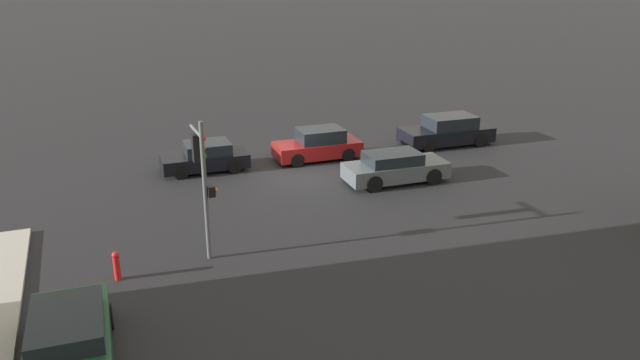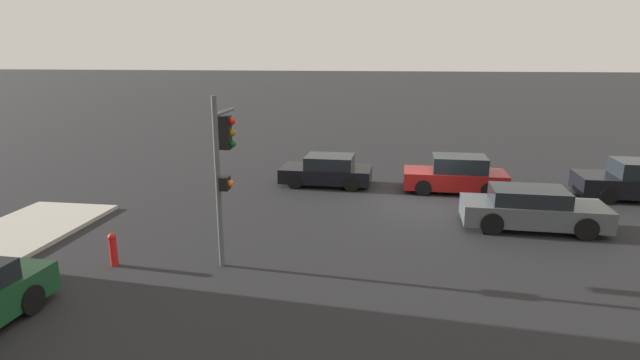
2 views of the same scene
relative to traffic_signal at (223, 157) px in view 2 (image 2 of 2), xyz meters
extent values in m
plane|color=black|center=(-5.69, -6.21, -2.92)|extent=(300.00, 300.00, 0.00)
cylinder|color=#515456|center=(0.04, 0.39, -0.64)|extent=(0.14, 0.14, 4.54)
cylinder|color=#515456|center=(0.06, -0.39, 1.13)|extent=(0.14, 1.58, 0.10)
cube|color=black|center=(0.06, -0.39, 0.58)|extent=(0.31, 0.31, 0.90)
sphere|color=red|center=(-0.13, -0.40, 0.88)|extent=(0.20, 0.20, 0.20)
sphere|color=#99660F|center=(-0.13, -0.40, 0.58)|extent=(0.20, 0.20, 0.20)
sphere|color=#0F511E|center=(-0.13, -0.40, 0.28)|extent=(0.20, 0.20, 0.20)
cube|color=black|center=(-0.14, 0.39, -0.61)|extent=(0.23, 0.36, 0.35)
sphere|color=orange|center=(-0.28, 0.38, -0.61)|extent=(0.18, 0.18, 0.18)
cylinder|color=black|center=(-12.55, -7.26, -2.59)|extent=(0.66, 0.24, 0.65)
cylinder|color=black|center=(-12.62, -9.09, -2.59)|extent=(0.66, 0.24, 0.65)
cube|color=#4C5156|center=(-8.97, -3.95, -2.38)|extent=(4.50, 1.87, 0.67)
cube|color=black|center=(-8.79, -3.95, -1.81)|extent=(2.36, 1.61, 0.48)
cylinder|color=black|center=(-10.37, -4.73, -2.56)|extent=(0.72, 0.24, 0.72)
cylinder|color=black|center=(-10.32, -3.09, -2.56)|extent=(0.72, 0.24, 0.72)
cylinder|color=black|center=(-7.61, -4.80, -2.56)|extent=(0.72, 0.24, 0.72)
cylinder|color=black|center=(-7.56, -3.16, -2.56)|extent=(0.72, 0.24, 0.72)
cube|color=black|center=(-1.57, -8.49, -2.43)|extent=(3.90, 1.93, 0.61)
cube|color=black|center=(-1.73, -8.49, -1.87)|extent=(2.04, 1.67, 0.51)
cylinder|color=black|center=(-0.36, -7.64, -2.60)|extent=(0.65, 0.23, 0.64)
cylinder|color=black|center=(-0.39, -9.39, -2.60)|extent=(0.65, 0.23, 0.64)
cylinder|color=black|center=(-2.75, -7.59, -2.60)|extent=(0.65, 0.23, 0.64)
cylinder|color=black|center=(-2.79, -9.34, -2.60)|extent=(0.65, 0.23, 0.64)
cube|color=maroon|center=(-6.94, -8.18, -2.39)|extent=(4.12, 1.80, 0.69)
cube|color=black|center=(-7.11, -8.18, -1.73)|extent=(2.15, 1.56, 0.63)
cylinder|color=black|center=(-5.66, -7.39, -2.59)|extent=(0.65, 0.23, 0.65)
cylinder|color=black|center=(-5.69, -9.02, -2.59)|extent=(0.65, 0.23, 0.65)
cylinder|color=black|center=(-8.20, -7.35, -2.59)|extent=(0.65, 0.23, 0.65)
cylinder|color=black|center=(-8.23, -8.98, -2.59)|extent=(0.65, 0.23, 0.65)
cylinder|color=black|center=(3.31, 3.46, -2.59)|extent=(0.24, 0.66, 0.66)
cylinder|color=red|center=(2.90, 0.81, -2.54)|extent=(0.20, 0.20, 0.75)
sphere|color=red|center=(2.90, 0.81, -2.11)|extent=(0.22, 0.22, 0.22)
camera|label=1|loc=(3.20, 18.61, 6.25)|focal=35.00mm
camera|label=2|loc=(-4.41, 12.32, 2.62)|focal=28.00mm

